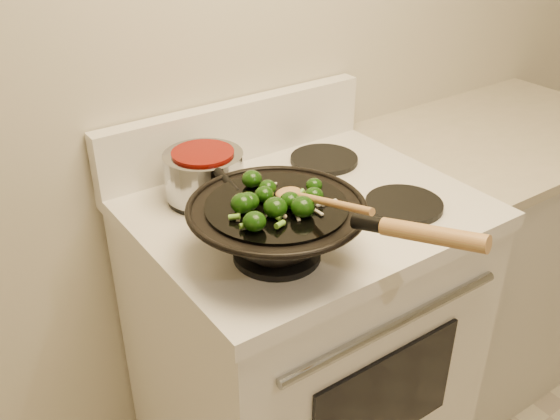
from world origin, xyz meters
TOP-DOWN VIEW (x-y plane):
  - stove at (-0.12, 1.17)m, footprint 0.78×0.67m
  - counter_unit at (0.67, 1.20)m, footprint 0.89×0.62m
  - wok at (-0.30, 1.02)m, footprint 0.36×0.58m
  - stirfry at (-0.31, 1.01)m, footprint 0.22×0.20m
  - wooden_spoon at (-0.26, 0.96)m, footprint 0.06×0.26m
  - saucepan at (-0.30, 1.32)m, footprint 0.19×0.30m

SIDE VIEW (x-z plane):
  - counter_unit at x=0.67m, z-range 0.00..0.91m
  - stove at x=-0.12m, z-range -0.07..1.01m
  - saucepan at x=-0.30m, z-range 0.93..1.04m
  - wok at x=-0.30m, z-range 0.90..1.09m
  - stirfry at x=-0.31m, z-range 1.04..1.08m
  - wooden_spoon at x=-0.26m, z-range 1.03..1.11m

